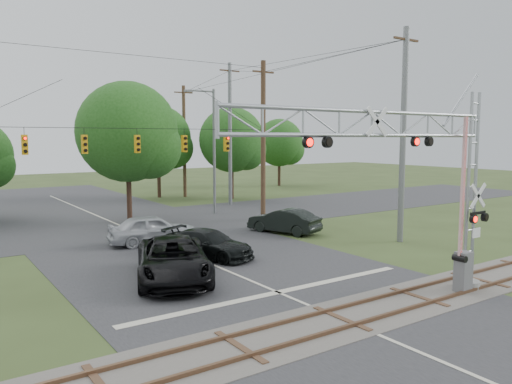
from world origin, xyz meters
TOP-DOWN VIEW (x-y plane):
  - ground at (0.00, 0.00)m, footprint 160.00×160.00m
  - road_main at (0.00, 10.00)m, footprint 14.00×90.00m
  - road_cross at (0.00, 24.00)m, footprint 90.00×12.00m
  - railroad_track at (0.00, 2.00)m, footprint 90.00×3.20m
  - crossing_gantry at (3.13, 1.64)m, footprint 12.07×0.99m
  - traffic_signal_span at (0.93, 20.00)m, footprint 19.34×0.36m
  - pickup_black at (-2.59, 9.45)m, footprint 5.08×7.02m
  - car_dark at (0.58, 12.10)m, footprint 3.77×5.27m
  - sedan_silver at (-0.45, 16.79)m, footprint 5.22×2.75m
  - suv_dark at (7.75, 15.20)m, footprint 3.18×4.98m
  - streetlight at (7.95, 24.78)m, footprint 2.62×0.27m
  - utility_poles at (3.11, 23.03)m, footprint 24.99×27.66m
  - treeline at (2.22, 33.43)m, footprint 58.10×22.58m

SIDE VIEW (x-z plane):
  - ground at x=0.00m, z-range 0.00..0.00m
  - road_main at x=0.00m, z-range 0.00..0.02m
  - road_cross at x=0.00m, z-range 0.00..0.02m
  - railroad_track at x=0.00m, z-range -0.05..0.11m
  - car_dark at x=0.58m, z-range 0.00..1.42m
  - suv_dark at x=7.75m, z-range 0.00..1.55m
  - sedan_silver at x=-0.45m, z-range 0.00..1.69m
  - pickup_black at x=-2.59m, z-range 0.00..1.77m
  - crossing_gantry at x=3.13m, z-range 0.95..8.73m
  - streetlight at x=7.95m, z-range 0.58..10.40m
  - treeline at x=2.22m, z-range 0.72..10.69m
  - traffic_signal_span at x=0.93m, z-range -0.01..11.49m
  - utility_poles at x=3.11m, z-range -0.29..12.37m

